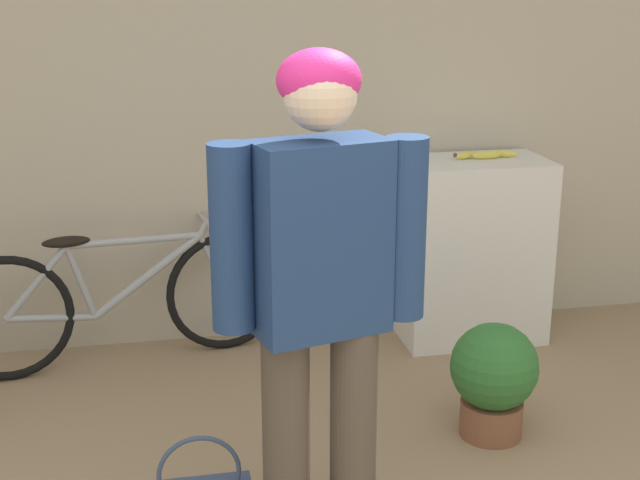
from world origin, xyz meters
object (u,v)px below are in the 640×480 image
person (320,279)px  banana (485,155)px  potted_plant (494,376)px  bicycle (120,299)px

person → banana: person is taller
banana → potted_plant: 1.30m
bicycle → banana: banana is taller
banana → potted_plant: bearing=-107.7°
bicycle → banana: bearing=-8.6°
person → potted_plant: 1.25m
bicycle → potted_plant: 1.81m
banana → potted_plant: (-0.33, -1.04, -0.70)m
person → banana: 2.04m
person → potted_plant: person is taller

